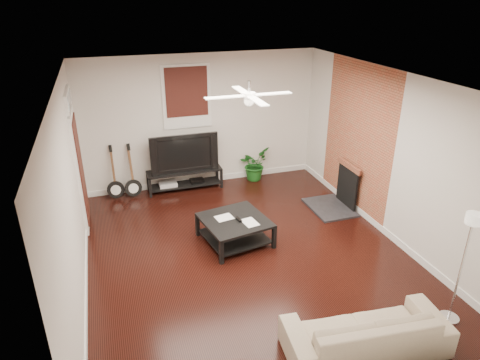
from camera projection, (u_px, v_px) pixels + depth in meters
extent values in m
cube|color=black|center=(248.00, 254.00, 6.96)|extent=(5.00, 6.00, 0.01)
cube|color=white|center=(249.00, 81.00, 5.82)|extent=(5.00, 6.00, 0.01)
cube|color=silver|center=(202.00, 121.00, 8.99)|extent=(5.00, 0.01, 2.80)
cube|color=silver|center=(359.00, 303.00, 3.78)|extent=(5.00, 0.01, 2.80)
cube|color=silver|center=(71.00, 198.00, 5.68)|extent=(0.01, 6.00, 2.80)
cube|color=silver|center=(390.00, 157.00, 7.09)|extent=(0.01, 6.00, 2.80)
cube|color=#B15539|center=(357.00, 138.00, 7.96)|extent=(0.02, 2.20, 2.80)
cube|color=black|center=(338.00, 186.00, 8.26)|extent=(0.80, 1.10, 0.92)
cube|color=black|center=(187.00, 97.00, 8.66)|extent=(1.00, 0.06, 1.30)
cube|color=white|center=(78.00, 159.00, 7.40)|extent=(0.08, 1.00, 2.50)
cube|color=black|center=(185.00, 179.00, 9.15)|extent=(1.57, 0.42, 0.44)
imported|color=black|center=(183.00, 152.00, 8.91)|extent=(1.41, 0.19, 0.81)
cube|color=black|center=(235.00, 230.00, 7.22)|extent=(1.18, 1.18, 0.43)
imported|color=tan|center=(366.00, 331.00, 5.01)|extent=(1.99, 0.94, 0.56)
imported|color=#19591A|center=(254.00, 164.00, 9.58)|extent=(0.86, 0.86, 0.72)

